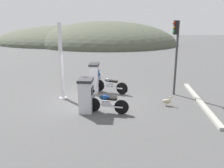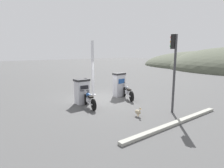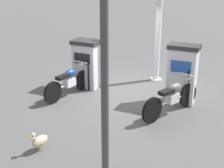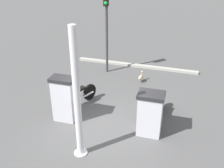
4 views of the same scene
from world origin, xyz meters
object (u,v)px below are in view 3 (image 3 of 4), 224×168
(fuel_pump_near, at_px, (87,63))
(motorcycle_near_pump, at_px, (69,81))
(fuel_pump_far, at_px, (182,74))
(motorcycle_far_pump, at_px, (172,98))
(wandering_duck, at_px, (40,141))
(roadside_traffic_light, at_px, (106,35))
(canopy_support_pole, at_px, (158,25))

(fuel_pump_near, height_order, motorcycle_near_pump, fuel_pump_near)
(fuel_pump_far, bearing_deg, motorcycle_near_pump, -73.55)
(fuel_pump_near, height_order, motorcycle_far_pump, fuel_pump_near)
(wandering_duck, distance_m, roadside_traffic_light, 3.18)
(motorcycle_near_pump, relative_size, canopy_support_pole, 0.49)
(wandering_duck, xyz_separation_m, canopy_support_pole, (-5.34, 0.90, 1.65))
(roadside_traffic_light, bearing_deg, motorcycle_far_pump, 176.83)
(wandering_duck, bearing_deg, canopy_support_pole, 170.48)
(motorcycle_near_pump, xyz_separation_m, roadside_traffic_light, (3.50, 2.90, 2.27))
(canopy_support_pole, bearing_deg, roadside_traffic_light, 9.17)
(motorcycle_far_pump, xyz_separation_m, roadside_traffic_light, (3.54, -0.20, 2.27))
(wandering_duck, bearing_deg, fuel_pump_far, 151.00)
(fuel_pump_far, xyz_separation_m, motorcycle_far_pump, (0.89, -0.04, -0.39))
(motorcycle_near_pump, bearing_deg, wandering_duck, 20.06)
(motorcycle_far_pump, relative_size, roadside_traffic_light, 0.50)
(fuel_pump_near, distance_m, roadside_traffic_light, 5.59)
(wandering_duck, relative_size, canopy_support_pole, 0.13)
(roadside_traffic_light, distance_m, canopy_support_pole, 6.12)
(fuel_pump_near, relative_size, motorcycle_far_pump, 0.76)
(motorcycle_near_pump, bearing_deg, canopy_support_pole, 142.03)
(fuel_pump_far, relative_size, motorcycle_far_pump, 0.84)
(roadside_traffic_light, bearing_deg, motorcycle_near_pump, -140.32)
(fuel_pump_near, xyz_separation_m, wandering_duck, (3.78, 0.94, -0.54))
(motorcycle_near_pump, relative_size, wandering_duck, 3.90)
(fuel_pump_near, bearing_deg, roadside_traffic_light, 32.29)
(motorcycle_near_pump, distance_m, canopy_support_pole, 3.46)
(roadside_traffic_light, bearing_deg, canopy_support_pole, -170.83)
(fuel_pump_far, distance_m, motorcycle_near_pump, 3.30)
(fuel_pump_near, height_order, canopy_support_pole, canopy_support_pole)
(fuel_pump_near, bearing_deg, canopy_support_pole, 130.34)
(motorcycle_near_pump, distance_m, roadside_traffic_light, 5.08)
(motorcycle_near_pump, distance_m, wandering_duck, 3.05)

